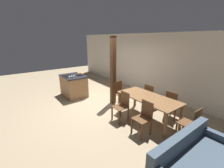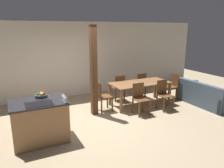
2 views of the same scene
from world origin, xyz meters
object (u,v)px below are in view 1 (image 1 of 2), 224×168
couch (198,167)px  dining_chair_head_end (120,93)px  wine_glass_middle (72,76)px  dining_chair_far_left (150,96)px  wine_glass_far (74,76)px  dining_chair_near_left (122,106)px  dining_chair_foot_end (191,124)px  dining_table (148,100)px  dining_chair_far_right (173,104)px  fruit_bowl (80,74)px  kitchen_island (74,86)px  wine_glass_near (69,76)px  timber_post (113,71)px  dining_chair_near_right (144,117)px

couch → dining_chair_head_end: bearing=73.8°
wine_glass_middle → dining_chair_far_left: wine_glass_middle is taller
wine_glass_far → dining_chair_head_end: bearing=39.3°
wine_glass_far → dining_chair_head_end: wine_glass_far is taller
dining_chair_near_left → dining_chair_foot_end: size_ratio=1.00×
dining_table → dining_chair_far_right: dining_chair_far_right is taller
dining_chair_near_left → dining_chair_foot_end: (1.79, 0.68, 0.00)m
couch → dining_chair_far_right: bearing=43.1°
fruit_bowl → dining_chair_far_left: 3.15m
kitchen_island → dining_chair_far_left: kitchen_island is taller
wine_glass_near → wine_glass_far: 0.19m
couch → timber_post: bearing=76.5°
dining_chair_head_end → dining_chair_far_left: bearing=-53.2°
dining_chair_near_right → wine_glass_middle: bearing=-169.4°
wine_glass_far → dining_table: (2.80, 1.19, -0.40)m
wine_glass_far → dining_chair_near_left: 2.48m
dining_table → dining_chair_near_left: 0.83m
dining_chair_foot_end → dining_table: bearing=-90.0°
wine_glass_far → dining_chair_far_left: size_ratio=0.18×
wine_glass_near → dining_chair_near_right: 3.36m
dining_chair_far_left → dining_chair_far_right: (0.88, 0.00, 0.00)m
timber_post → couch: bearing=-13.2°
fruit_bowl → wine_glass_middle: wine_glass_middle is taller
kitchen_island → wine_glass_far: wine_glass_far is taller
wine_glass_far → dining_chair_far_right: 3.78m
dining_chair_head_end → couch: dining_chair_head_end is taller
fruit_bowl → dining_chair_foot_end: (4.55, 0.74, -0.49)m
dining_chair_head_end → timber_post: 0.86m
kitchen_island → timber_post: size_ratio=0.47×
wine_glass_middle → timber_post: size_ratio=0.06×
wine_glass_far → dining_chair_near_right: bearing=9.0°
wine_glass_near → dining_chair_far_left: wine_glass_near is taller
dining_chair_foot_end → couch: 1.15m
wine_glass_far → timber_post: size_ratio=0.06×
wine_glass_middle → dining_chair_far_right: wine_glass_middle is taller
wine_glass_far → wine_glass_near: bearing=-90.0°
fruit_bowl → dining_chair_head_end: (1.86, 0.74, -0.49)m
wine_glass_near → dining_chair_far_left: (2.36, 2.06, -0.57)m
dining_chair_head_end → timber_post: (-0.30, -0.10, 0.80)m
dining_chair_near_right → dining_chair_foot_end: size_ratio=1.00×
kitchen_island → dining_chair_near_right: kitchen_island is taller
fruit_bowl → dining_chair_near_left: fruit_bowl is taller
wine_glass_near → couch: bearing=5.2°
wine_glass_near → kitchen_island: bearing=145.2°
kitchen_island → dining_chair_head_end: 2.22m
wine_glass_far → timber_post: 1.60m
wine_glass_far → dining_chair_foot_end: size_ratio=0.18×
wine_glass_near → dining_chair_foot_end: (4.15, 1.38, -0.57)m
fruit_bowl → wine_glass_far: size_ratio=1.64×
dining_chair_near_right → dining_chair_far_right: size_ratio=1.00×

